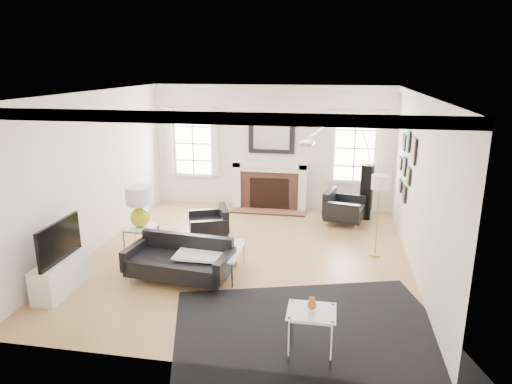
% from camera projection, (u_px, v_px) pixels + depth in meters
% --- Properties ---
extents(floor, '(6.00, 6.00, 0.00)m').
position_uv_depth(floor, '(247.00, 257.00, 7.94)').
color(floor, '#A07A43').
rests_on(floor, ground).
extents(back_wall, '(5.50, 0.04, 2.80)m').
position_uv_depth(back_wall, '(272.00, 148.00, 10.41)').
color(back_wall, white).
rests_on(back_wall, floor).
extents(front_wall, '(5.50, 0.04, 2.80)m').
position_uv_depth(front_wall, '(191.00, 248.00, 4.72)').
color(front_wall, white).
rests_on(front_wall, floor).
extents(left_wall, '(0.04, 6.00, 2.80)m').
position_uv_depth(left_wall, '(93.00, 172.00, 8.02)').
color(left_wall, white).
rests_on(left_wall, floor).
extents(right_wall, '(0.04, 6.00, 2.80)m').
position_uv_depth(right_wall, '(419.00, 186.00, 7.11)').
color(right_wall, white).
rests_on(right_wall, floor).
extents(ceiling, '(5.50, 6.00, 0.02)m').
position_uv_depth(ceiling, '(246.00, 93.00, 7.18)').
color(ceiling, white).
rests_on(ceiling, back_wall).
extents(crown_molding, '(5.50, 6.00, 0.12)m').
position_uv_depth(crown_molding, '(246.00, 97.00, 7.20)').
color(crown_molding, white).
rests_on(crown_molding, back_wall).
extents(fireplace, '(1.70, 0.69, 1.11)m').
position_uv_depth(fireplace, '(270.00, 186.00, 10.44)').
color(fireplace, white).
rests_on(fireplace, floor).
extents(mantel_mirror, '(1.05, 0.07, 0.75)m').
position_uv_depth(mantel_mirror, '(272.00, 137.00, 10.30)').
color(mantel_mirror, black).
rests_on(mantel_mirror, back_wall).
extents(window_left, '(1.24, 0.15, 1.62)m').
position_uv_depth(window_left, '(193.00, 143.00, 10.65)').
color(window_left, white).
rests_on(window_left, back_wall).
extents(window_right, '(1.24, 0.15, 1.62)m').
position_uv_depth(window_right, '(355.00, 148.00, 10.03)').
color(window_right, white).
rests_on(window_right, back_wall).
extents(gallery_wall, '(0.04, 1.73, 1.29)m').
position_uv_depth(gallery_wall, '(406.00, 161.00, 8.30)').
color(gallery_wall, black).
rests_on(gallery_wall, right_wall).
extents(tv_unit, '(0.35, 1.00, 1.09)m').
position_uv_depth(tv_unit, '(60.00, 271.00, 6.65)').
color(tv_unit, white).
rests_on(tv_unit, floor).
extents(area_rug, '(4.03, 3.65, 0.01)m').
position_uv_depth(area_rug, '(314.00, 340.00, 5.53)').
color(area_rug, black).
rests_on(area_rug, floor).
extents(sofa, '(1.70, 0.92, 0.53)m').
position_uv_depth(sofa, '(181.00, 261.00, 7.07)').
color(sofa, black).
rests_on(sofa, floor).
extents(armchair_left, '(0.92, 0.98, 0.53)m').
position_uv_depth(armchair_left, '(211.00, 225.00, 8.64)').
color(armchair_left, black).
rests_on(armchair_left, floor).
extents(armchair_right, '(0.92, 0.99, 0.57)m').
position_uv_depth(armchair_right, '(342.00, 209.00, 9.54)').
color(armchair_right, black).
rests_on(armchair_right, floor).
extents(coffee_table, '(0.97, 0.97, 0.43)m').
position_uv_depth(coffee_table, '(211.00, 250.00, 7.20)').
color(coffee_table, silver).
rests_on(coffee_table, floor).
extents(side_table_left, '(0.52, 0.52, 0.57)m').
position_uv_depth(side_table_left, '(141.00, 232.00, 7.79)').
color(side_table_left, silver).
rests_on(side_table_left, floor).
extents(nesting_table, '(0.54, 0.45, 0.59)m').
position_uv_depth(nesting_table, '(311.00, 321.00, 5.09)').
color(nesting_table, silver).
rests_on(nesting_table, floor).
extents(gourd_lamp, '(0.44, 0.44, 0.70)m').
position_uv_depth(gourd_lamp, '(139.00, 204.00, 7.65)').
color(gourd_lamp, '#B8C118').
rests_on(gourd_lamp, side_table_left).
extents(orange_vase, '(0.10, 0.10, 0.16)m').
position_uv_depth(orange_vase, '(312.00, 304.00, 5.04)').
color(orange_vase, '#B15516').
rests_on(orange_vase, nesting_table).
extents(arc_floor_lamp, '(1.60, 1.48, 2.26)m').
position_uv_depth(arc_floor_lamp, '(340.00, 166.00, 9.33)').
color(arc_floor_lamp, silver).
rests_on(arc_floor_lamp, floor).
extents(stick_floor_lamp, '(0.29, 0.29, 1.45)m').
position_uv_depth(stick_floor_lamp, '(380.00, 186.00, 7.65)').
color(stick_floor_lamp, gold).
rests_on(stick_floor_lamp, floor).
extents(speaker_tower, '(0.29, 0.29, 1.19)m').
position_uv_depth(speaker_tower, '(366.00, 192.00, 9.77)').
color(speaker_tower, black).
rests_on(speaker_tower, floor).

